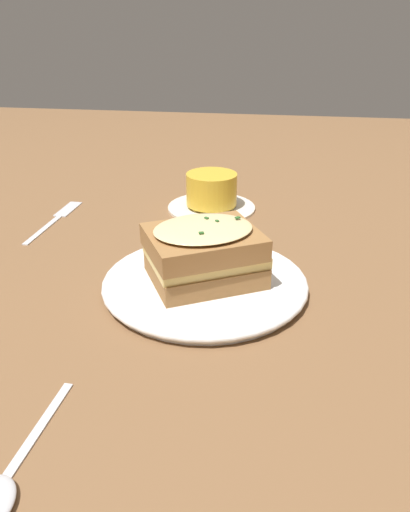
% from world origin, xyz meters
% --- Properties ---
extents(ground_plane, '(2.40, 2.40, 0.00)m').
position_xyz_m(ground_plane, '(0.00, 0.00, 0.00)').
color(ground_plane, brown).
extents(dinner_plate, '(0.25, 0.25, 0.01)m').
position_xyz_m(dinner_plate, '(0.01, 0.03, 0.01)').
color(dinner_plate, white).
rests_on(dinner_plate, ground_plane).
extents(sandwich, '(0.16, 0.16, 0.07)m').
position_xyz_m(sandwich, '(0.01, 0.03, 0.05)').
color(sandwich, olive).
rests_on(sandwich, dinner_plate).
extents(teacup_with_saucer, '(0.15, 0.15, 0.06)m').
position_xyz_m(teacup_with_saucer, '(0.29, 0.06, 0.03)').
color(teacup_with_saucer, silver).
rests_on(teacup_with_saucer, ground_plane).
extents(fork, '(0.19, 0.02, 0.00)m').
position_xyz_m(fork, '(0.21, 0.30, 0.00)').
color(fork, silver).
rests_on(fork, ground_plane).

